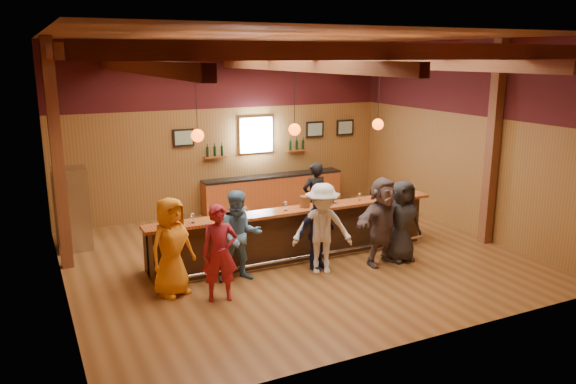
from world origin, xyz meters
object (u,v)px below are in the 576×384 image
object	(u,v)px
customer_white	(322,229)
customer_denim	(240,236)
customer_navy	(317,231)
ice_bucket	(305,202)
back_bar_cabinet	(273,192)
customer_brown	(383,221)
customer_dark	(402,221)
customer_orange	(171,247)
stainless_fridge	(72,209)
customer_redvest	(220,253)
bar_counter	(292,231)
bottle_a	(332,197)
bartender	(315,199)

from	to	relation	value
customer_white	customer_denim	bearing A→B (deg)	-169.80
customer_navy	ice_bucket	xyz separation A→B (m)	(0.06, 0.63, 0.45)
back_bar_cabinet	customer_brown	size ratio (longest dim) A/B	2.22
customer_dark	back_bar_cabinet	bearing A→B (deg)	98.89
customer_brown	customer_dark	bearing A→B (deg)	-12.55
customer_orange	customer_white	distance (m)	2.89
ice_bucket	customer_orange	bearing A→B (deg)	-168.58
stainless_fridge	back_bar_cabinet	bearing A→B (deg)	11.93
customer_orange	customer_redvest	size ratio (longest dim) A/B	1.04
bar_counter	back_bar_cabinet	bearing A→B (deg)	71.66
customer_orange	customer_navy	distance (m)	2.89
bar_counter	customer_navy	xyz separation A→B (m)	(0.10, -0.93, 0.25)
customer_navy	bottle_a	xyz separation A→B (m)	(0.72, 0.66, 0.47)
customer_denim	bar_counter	bearing A→B (deg)	38.60
customer_brown	customer_dark	distance (m)	0.48
customer_dark	bar_counter	bearing A→B (deg)	146.83
back_bar_cabinet	customer_white	world-z (taller)	customer_white
customer_denim	bartender	xyz separation A→B (m)	(2.58, 1.83, 0.00)
customer_redvest	customer_denim	xyz separation A→B (m)	(0.62, 0.67, 0.02)
customer_orange	customer_brown	distance (m)	4.22
back_bar_cabinet	customer_orange	xyz separation A→B (m)	(-3.97, -4.46, 0.41)
customer_orange	ice_bucket	size ratio (longest dim) A/B	7.65
bar_counter	stainless_fridge	bearing A→B (deg)	149.24
bartender	bottle_a	xyz separation A→B (m)	(-0.29, -1.30, 0.37)
customer_orange	bar_counter	bearing A→B (deg)	-5.32
bottle_a	bartender	bearing A→B (deg)	77.55
customer_redvest	customer_denim	bearing A→B (deg)	61.46
customer_orange	customer_redvest	distance (m)	0.90
customer_redvest	bartender	bearing A→B (deg)	52.36
customer_dark	bottle_a	bearing A→B (deg)	137.93
back_bar_cabinet	bar_counter	bearing A→B (deg)	-108.34
bar_counter	customer_redvest	bearing A→B (deg)	-144.98
customer_white	ice_bucket	bearing A→B (deg)	107.97
customer_navy	customer_brown	xyz separation A→B (m)	(1.32, -0.32, 0.13)
ice_bucket	back_bar_cabinet	bearing A→B (deg)	75.17
bar_counter	back_bar_cabinet	size ratio (longest dim) A/B	1.57
customer_brown	bar_counter	bearing A→B (deg)	127.79
customer_orange	bottle_a	distance (m)	3.67
customer_brown	customer_dark	size ratio (longest dim) A/B	1.07
ice_bucket	customer_dark	bearing A→B (deg)	-29.07
customer_white	customer_orange	bearing A→B (deg)	-162.46
customer_denim	bartender	distance (m)	3.16
customer_navy	customer_dark	size ratio (longest dim) A/B	0.92
customer_navy	ice_bucket	world-z (taller)	customer_navy
customer_redvest	customer_denim	distance (m)	0.92
stainless_fridge	customer_orange	distance (m)	3.60
stainless_fridge	customer_dark	world-z (taller)	stainless_fridge
bottle_a	customer_dark	bearing A→B (deg)	-42.53
bar_counter	ice_bucket	size ratio (longest dim) A/B	27.12
customer_navy	customer_brown	bearing A→B (deg)	-29.95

